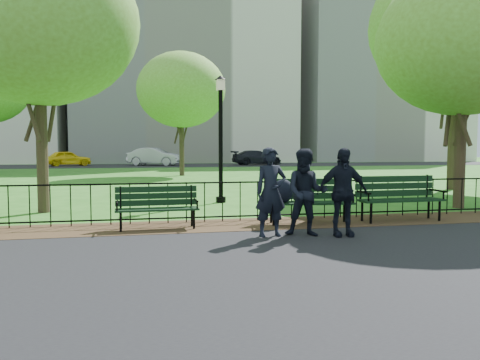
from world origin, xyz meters
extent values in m
plane|color=#28631A|center=(0.00, 0.00, 0.00)|extent=(120.00, 120.00, 0.00)
cube|color=black|center=(0.00, -3.40, 0.01)|extent=(60.00, 9.20, 0.01)
cube|color=#3E2E19|center=(0.00, 1.50, 0.01)|extent=(60.00, 1.60, 0.01)
cube|color=black|center=(0.00, 35.00, 0.01)|extent=(70.00, 9.00, 0.01)
cylinder|color=black|center=(0.00, 2.00, 0.88)|extent=(24.00, 0.04, 0.04)
cylinder|color=black|center=(0.00, 2.00, 0.12)|extent=(24.00, 0.04, 0.04)
cylinder|color=black|center=(0.00, 2.00, 0.45)|extent=(0.02, 0.02, 0.90)
cube|color=silver|center=(2.00, 48.00, 15.00)|extent=(24.00, 15.00, 30.00)
cube|color=silver|center=(26.00, 48.00, 12.00)|extent=(20.00, 15.00, 24.00)
cube|color=black|center=(0.78, 1.28, 0.47)|extent=(1.92, 0.73, 0.04)
cube|color=black|center=(0.81, 1.55, 0.83)|extent=(1.86, 0.28, 0.47)
cylinder|color=black|center=(-0.05, 1.20, 0.23)|extent=(0.05, 0.05, 0.47)
cylinder|color=black|center=(1.56, 0.99, 0.23)|extent=(0.05, 0.05, 0.47)
cylinder|color=black|center=(0.00, 1.57, 0.23)|extent=(0.05, 0.05, 0.47)
cylinder|color=black|center=(1.60, 1.36, 0.23)|extent=(0.05, 0.05, 0.47)
cylinder|color=black|center=(-0.10, 1.39, 0.65)|extent=(0.12, 0.58, 0.04)
cylinder|color=black|center=(1.65, 1.17, 0.65)|extent=(0.12, 0.58, 0.04)
ellipsoid|color=black|center=(0.17, 1.25, 0.74)|extent=(0.49, 0.37, 0.50)
cube|color=black|center=(-2.44, 1.29, 0.41)|extent=(1.66, 0.49, 0.04)
cube|color=black|center=(-2.45, 1.53, 0.73)|extent=(1.65, 0.09, 0.41)
cylinder|color=black|center=(-3.15, 1.10, 0.21)|extent=(0.05, 0.05, 0.41)
cylinder|color=black|center=(-1.72, 1.15, 0.21)|extent=(0.05, 0.05, 0.41)
cylinder|color=black|center=(-3.17, 1.43, 0.21)|extent=(0.05, 0.05, 0.41)
cylinder|color=black|center=(-1.74, 1.48, 0.21)|extent=(0.05, 0.05, 0.41)
cylinder|color=black|center=(-3.22, 1.26, 0.58)|extent=(0.05, 0.51, 0.04)
cylinder|color=black|center=(-1.67, 1.31, 0.58)|extent=(0.05, 0.51, 0.04)
cube|color=black|center=(2.89, 1.22, 0.49)|extent=(1.96, 0.58, 0.04)
cube|color=black|center=(2.88, 1.50, 0.86)|extent=(1.94, 0.10, 0.49)
cylinder|color=black|center=(2.06, 1.00, 0.24)|extent=(0.05, 0.05, 0.49)
cylinder|color=black|center=(3.74, 1.06, 0.24)|extent=(0.05, 0.05, 0.49)
cylinder|color=black|center=(2.05, 1.39, 0.24)|extent=(0.05, 0.05, 0.49)
cylinder|color=black|center=(3.73, 1.44, 0.24)|extent=(0.05, 0.05, 0.49)
cylinder|color=black|center=(1.98, 1.20, 0.68)|extent=(0.06, 0.60, 0.04)
cylinder|color=black|center=(3.81, 1.25, 0.68)|extent=(0.06, 0.60, 0.04)
cylinder|color=black|center=(-0.44, 5.65, 0.08)|extent=(0.30, 0.30, 0.17)
cylinder|color=black|center=(-0.44, 5.65, 1.70)|extent=(0.13, 0.13, 3.40)
cube|color=beige|center=(-0.44, 5.65, 3.50)|extent=(0.23, 0.23, 0.32)
cone|color=black|center=(-0.44, 5.65, 3.72)|extent=(0.34, 0.34, 0.13)
cylinder|color=#2D2116|center=(-5.21, 4.43, 1.47)|extent=(0.28, 0.28, 2.94)
ellipsoid|color=olive|center=(-5.21, 4.43, 4.80)|extent=(4.95, 4.95, 4.21)
cylinder|color=#2D2116|center=(5.74, 3.10, 1.37)|extent=(0.31, 0.31, 2.75)
ellipsoid|color=olive|center=(5.74, 3.10, 4.48)|extent=(4.63, 4.63, 3.93)
cylinder|color=#2D2116|center=(9.14, 8.15, 1.95)|extent=(0.32, 0.32, 3.89)
ellipsoid|color=olive|center=(9.14, 8.15, 6.35)|extent=(6.55, 6.55, 5.57)
cylinder|color=#2D2116|center=(-0.51, 19.37, 1.53)|extent=(0.29, 0.29, 3.06)
ellipsoid|color=olive|center=(-0.51, 19.37, 4.99)|extent=(5.15, 5.15, 4.38)
imported|color=black|center=(-0.41, 0.12, 0.83)|extent=(0.63, 0.45, 1.64)
imported|color=black|center=(0.24, 0.01, 0.82)|extent=(0.88, 0.66, 1.62)
imported|color=black|center=(0.89, -0.12, 0.83)|extent=(0.99, 0.47, 1.64)
imported|color=yellow|center=(-9.32, 35.46, 0.69)|extent=(4.30, 2.89, 1.36)
imported|color=#A0A3A7|center=(-1.72, 34.82, 0.82)|extent=(5.17, 3.56, 1.61)
imported|color=black|center=(7.71, 34.57, 0.69)|extent=(4.87, 2.38, 1.36)
camera|label=1|loc=(-2.69, -8.16, 1.65)|focal=35.00mm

